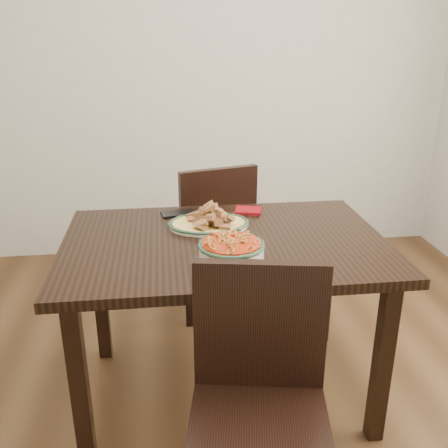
{
  "coord_description": "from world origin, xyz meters",
  "views": [
    {
      "loc": [
        -0.29,
        -1.74,
        1.53
      ],
      "look_at": [
        -0.05,
        0.12,
        0.81
      ],
      "focal_mm": 40.0,
      "sensor_mm": 36.0,
      "label": 1
    }
  ],
  "objects": [
    {
      "name": "fish_plate",
      "position": [
        -0.1,
        0.26,
        0.79
      ],
      "size": [
        0.34,
        0.27,
        0.11
      ],
      "color": "beige",
      "rests_on": "dining_table"
    },
    {
      "name": "dining_table",
      "position": [
        -0.05,
        0.1,
        0.66
      ],
      "size": [
        1.3,
        0.87,
        0.75
      ],
      "color": "black",
      "rests_on": "ground"
    },
    {
      "name": "chair_far",
      "position": [
        -0.04,
        0.8,
        0.5
      ],
      "size": [
        0.51,
        0.51,
        0.89
      ],
      "rotation": [
        0.0,
        0.0,
        3.4
      ],
      "color": "black",
      "rests_on": "ground"
    },
    {
      "name": "smartphone",
      "position": [
        -0.23,
        0.42,
        0.76
      ],
      "size": [
        0.16,
        0.11,
        0.01
      ],
      "primitive_type": "cube",
      "rotation": [
        0.0,
        0.0,
        0.17
      ],
      "color": "black",
      "rests_on": "dining_table"
    },
    {
      "name": "wall_back",
      "position": [
        0.0,
        1.75,
        1.3
      ],
      "size": [
        3.5,
        0.1,
        2.6
      ],
      "primitive_type": "cube",
      "color": "beige",
      "rests_on": "ground"
    },
    {
      "name": "floor",
      "position": [
        0.0,
        0.0,
        0.0
      ],
      "size": [
        3.5,
        3.5,
        0.0
      ],
      "primitive_type": "plane",
      "color": "#3B2513",
      "rests_on": "ground"
    },
    {
      "name": "napkin",
      "position": [
        0.1,
        0.42,
        0.76
      ],
      "size": [
        0.14,
        0.13,
        0.01
      ],
      "primitive_type": "cube",
      "rotation": [
        0.0,
        0.0,
        -0.26
      ],
      "color": "maroon",
      "rests_on": "dining_table"
    },
    {
      "name": "chair_near",
      "position": [
        -0.02,
        -0.52,
        0.5
      ],
      "size": [
        0.49,
        0.49,
        0.89
      ],
      "rotation": [
        0.0,
        0.0,
        -0.18
      ],
      "color": "black",
      "rests_on": "ground"
    },
    {
      "name": "noodle_bowl",
      "position": [
        -0.05,
        -0.08,
        0.79
      ],
      "size": [
        0.25,
        0.25,
        0.08
      ],
      "color": "beige",
      "rests_on": "dining_table"
    }
  ]
}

